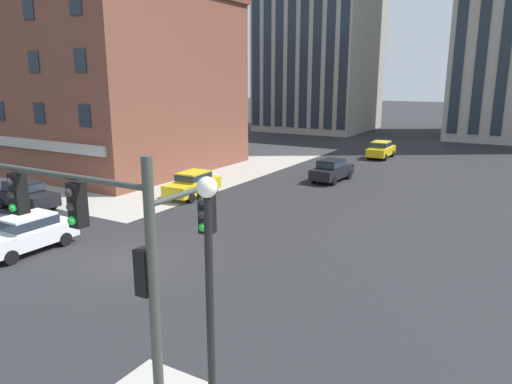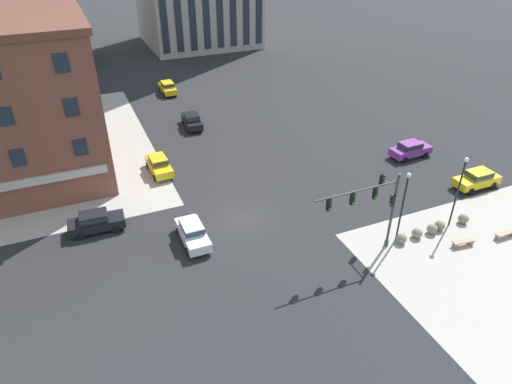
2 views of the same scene
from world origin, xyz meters
TOP-DOWN VIEW (x-y plane):
  - ground_plane at (0.00, 0.00)m, footprint 320.00×320.00m
  - sidewalk_far_corner at (-20.00, 20.00)m, footprint 32.00×32.00m
  - traffic_signal_main at (7.34, -7.54)m, footprint 6.94×2.09m
  - street_lamp_corner_near at (10.00, -7.50)m, footprint 0.36×0.36m
  - car_main_northbound_near at (1.53, 20.06)m, footprint 2.13×4.52m
  - car_main_southbound_near at (-11.49, 3.17)m, footprint 4.49×2.07m
  - car_cross_eastbound at (-4.61, 10.69)m, footprint 2.04×4.47m
  - car_cross_westbound at (-4.74, -1.32)m, footprint 1.90×4.40m
  - car_parked_curb at (1.72, 32.76)m, footprint 1.89×4.40m
  - storefront_block_near_corner at (-20.93, 16.48)m, footprint 24.34×17.40m

SIDE VIEW (x-z plane):
  - ground_plane at x=0.00m, z-range 0.00..0.00m
  - sidewalk_far_corner at x=-20.00m, z-range -0.01..0.01m
  - car_main_northbound_near at x=1.53m, z-range 0.08..1.76m
  - car_main_southbound_near at x=-11.49m, z-range 0.08..1.76m
  - car_cross_eastbound at x=-4.61m, z-range 0.08..1.76m
  - car_cross_westbound at x=-4.74m, z-range 0.08..1.76m
  - car_parked_curb at x=1.72m, z-range 0.08..1.76m
  - street_lamp_corner_near at x=10.00m, z-range 0.71..6.83m
  - traffic_signal_main at x=7.34m, z-range 1.10..7.50m
  - storefront_block_near_corner at x=-20.93m, z-range 0.01..14.77m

